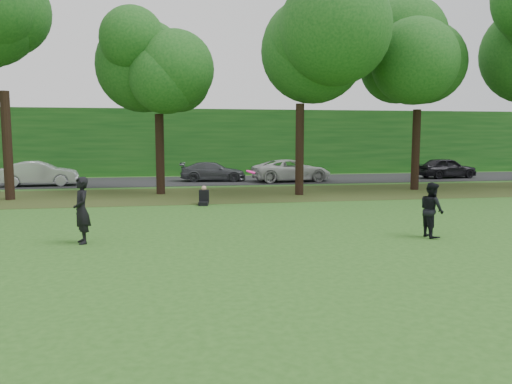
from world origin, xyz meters
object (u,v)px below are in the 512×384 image
(player_left, at_px, (82,210))
(player_right, at_px, (432,210))
(seated_person, at_px, (204,198))
(frisbee, at_px, (251,172))

(player_left, distance_m, player_right, 10.20)
(player_left, bearing_deg, seated_person, 131.99)
(player_right, bearing_deg, frisbee, 84.74)
(player_left, xyz_separation_m, frisbee, (4.74, -0.51, 1.06))
(seated_person, bearing_deg, player_left, -108.83)
(player_right, relative_size, seated_person, 1.99)
(frisbee, bearing_deg, player_left, 173.88)
(player_left, bearing_deg, player_right, 65.29)
(player_left, distance_m, frisbee, 4.88)
(player_right, distance_m, seated_person, 10.31)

